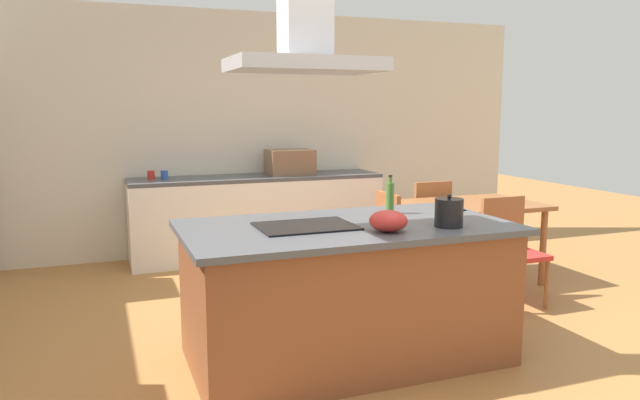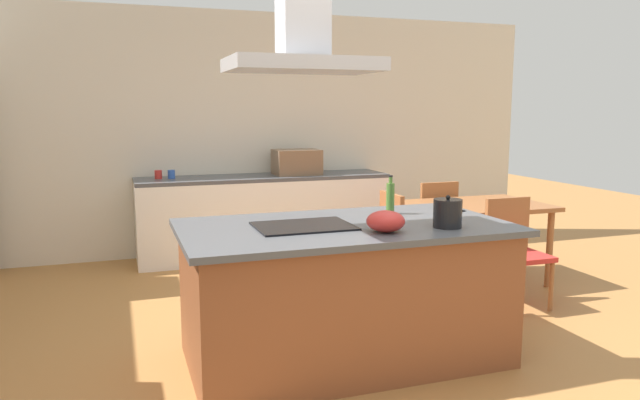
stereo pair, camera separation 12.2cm
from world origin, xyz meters
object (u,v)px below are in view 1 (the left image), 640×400
(coffee_mug_blue, at_px, (164,175))
(dining_table, at_px, (464,212))
(tea_kettle, at_px, (449,213))
(chair_facing_back_wall, at_px, (427,217))
(cooktop, at_px, (306,226))
(olive_oil_bottle, at_px, (390,197))
(countertop_microwave, at_px, (290,162))
(mixing_bowl, at_px, (388,221))
(coffee_mug_red, at_px, (151,175))
(range_hood, at_px, (305,28))
(chair_facing_island, at_px, (509,243))
(chair_at_left_end, at_px, (377,236))

(coffee_mug_blue, relative_size, dining_table, 0.06)
(tea_kettle, height_order, chair_facing_back_wall, tea_kettle)
(cooktop, distance_m, olive_oil_bottle, 0.77)
(tea_kettle, xyz_separation_m, countertop_microwave, (-0.02, 3.18, 0.05))
(cooktop, bearing_deg, countertop_microwave, 74.07)
(tea_kettle, distance_m, mixing_bowl, 0.42)
(coffee_mug_red, bearing_deg, coffee_mug_blue, -11.24)
(coffee_mug_blue, height_order, range_hood, range_hood)
(range_hood, bearing_deg, cooktop, 0.00)
(coffee_mug_red, bearing_deg, chair_facing_island, -41.50)
(coffee_mug_blue, relative_size, chair_at_left_end, 0.10)
(mixing_bowl, relative_size, chair_at_left_end, 0.26)
(dining_table, height_order, chair_at_left_end, chair_at_left_end)
(chair_facing_back_wall, xyz_separation_m, range_hood, (-2.02, -1.91, 1.59))
(chair_facing_island, bearing_deg, countertop_microwave, 117.44)
(mixing_bowl, distance_m, coffee_mug_red, 3.44)
(tea_kettle, bearing_deg, chair_facing_back_wall, 61.99)
(mixing_bowl, xyz_separation_m, chair_facing_back_wall, (1.60, 2.20, -0.46))
(tea_kettle, relative_size, chair_at_left_end, 0.26)
(mixing_bowl, distance_m, dining_table, 2.24)
(dining_table, bearing_deg, mixing_bowl, -136.04)
(chair_facing_island, relative_size, chair_facing_back_wall, 1.00)
(olive_oil_bottle, xyz_separation_m, mixing_bowl, (-0.30, -0.55, -0.05))
(mixing_bowl, relative_size, coffee_mug_blue, 2.59)
(mixing_bowl, bearing_deg, range_hood, 144.85)
(dining_table, distance_m, chair_facing_back_wall, 0.68)
(cooktop, distance_m, chair_facing_back_wall, 2.80)
(tea_kettle, height_order, coffee_mug_blue, tea_kettle)
(coffee_mug_red, distance_m, chair_facing_island, 3.62)
(olive_oil_bottle, distance_m, coffee_mug_red, 3.04)
(olive_oil_bottle, bearing_deg, mixing_bowl, -118.10)
(dining_table, bearing_deg, cooktop, -148.40)
(countertop_microwave, distance_m, chair_facing_island, 2.65)
(olive_oil_bottle, bearing_deg, coffee_mug_blue, 115.20)
(cooktop, xyz_separation_m, chair_facing_back_wall, (2.02, 1.91, -0.40))
(cooktop, bearing_deg, coffee_mug_blue, 100.47)
(olive_oil_bottle, height_order, mixing_bowl, olive_oil_bottle)
(olive_oil_bottle, height_order, countertop_microwave, countertop_microwave)
(cooktop, height_order, chair_facing_island, cooktop)
(olive_oil_bottle, height_order, chair_at_left_end, olive_oil_bottle)
(chair_at_left_end, bearing_deg, chair_facing_island, -36.01)
(tea_kettle, bearing_deg, coffee_mug_red, 114.97)
(coffee_mug_blue, xyz_separation_m, range_hood, (0.54, -2.93, 1.16))
(tea_kettle, height_order, chair_at_left_end, tea_kettle)
(tea_kettle, bearing_deg, coffee_mug_blue, 113.19)
(chair_facing_back_wall, bearing_deg, coffee_mug_blue, 158.17)
(coffee_mug_red, bearing_deg, range_hood, -77.16)
(olive_oil_bottle, distance_m, countertop_microwave, 2.63)
(olive_oil_bottle, bearing_deg, chair_facing_island, 13.86)
(coffee_mug_red, height_order, range_hood, range_hood)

